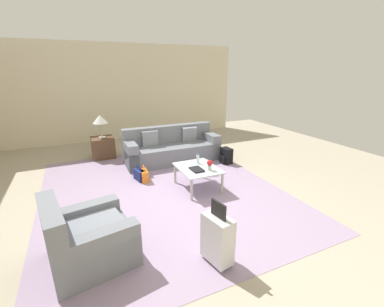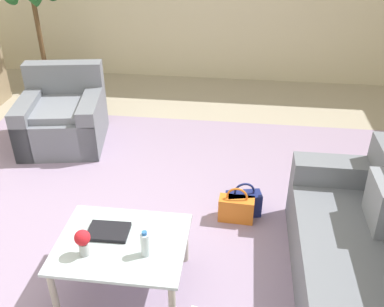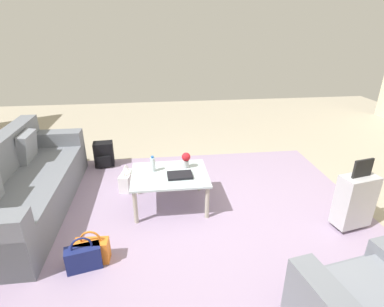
{
  "view_description": "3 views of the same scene",
  "coord_description": "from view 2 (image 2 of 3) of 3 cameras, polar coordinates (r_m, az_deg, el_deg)",
  "views": [
    {
      "loc": [
        -3.86,
        1.58,
        2.32
      ],
      "look_at": [
        -0.12,
        -0.14,
        0.95
      ],
      "focal_mm": 24.0,
      "sensor_mm": 36.0,
      "label": 1
    },
    {
      "loc": [
        1.19,
        -2.73,
        2.57
      ],
      "look_at": [
        0.79,
        0.48,
        0.64
      ],
      "focal_mm": 40.0,
      "sensor_mm": 36.0,
      "label": 2
    },
    {
      "loc": [
        0.53,
        2.77,
        2.15
      ],
      "look_at": [
        0.14,
        -0.38,
        0.76
      ],
      "focal_mm": 28.0,
      "sensor_mm": 36.0,
      "label": 3
    }
  ],
  "objects": [
    {
      "name": "potted_palm",
      "position": [
        6.86,
        -19.67,
        14.68
      ],
      "size": [
        0.64,
        0.64,
        1.68
      ],
      "color": "#514C56",
      "rests_on": "ground"
    },
    {
      "name": "handbag_navy",
      "position": [
        4.03,
        6.87,
        -6.61
      ],
      "size": [
        0.34,
        0.21,
        0.36
      ],
      "color": "navy",
      "rests_on": "ground"
    },
    {
      "name": "coffee_table",
      "position": [
        3.22,
        -9.28,
        -12.3
      ],
      "size": [
        0.93,
        0.75,
        0.45
      ],
      "color": "silver",
      "rests_on": "ground"
    },
    {
      "name": "water_bottle",
      "position": [
        3.0,
        -6.27,
        -11.91
      ],
      "size": [
        0.06,
        0.06,
        0.2
      ],
      "color": "silver",
      "rests_on": "coffee_table"
    },
    {
      "name": "ground_plane",
      "position": [
        3.93,
        -12.59,
        -10.84
      ],
      "size": [
        12.0,
        12.0,
        0.0
      ],
      "primitive_type": "plane",
      "color": "#A89E89"
    },
    {
      "name": "couch",
      "position": [
        3.26,
        23.69,
        -16.34
      ],
      "size": [
        0.85,
        2.41,
        0.89
      ],
      "color": "slate",
      "rests_on": "ground"
    },
    {
      "name": "armchair",
      "position": [
        5.38,
        -16.7,
        4.57
      ],
      "size": [
        1.08,
        1.1,
        0.89
      ],
      "color": "slate",
      "rests_on": "ground"
    },
    {
      "name": "handbag_orange",
      "position": [
        3.97,
        5.92,
        -7.3
      ],
      "size": [
        0.33,
        0.16,
        0.36
      ],
      "color": "orange",
      "rests_on": "ground"
    },
    {
      "name": "coffee_table_book",
      "position": [
        3.26,
        -11.08,
        -10.17
      ],
      "size": [
        0.31,
        0.22,
        0.03
      ],
      "primitive_type": "cube",
      "rotation": [
        0.0,
        0.0,
        0.03
      ],
      "color": "black",
      "rests_on": "coffee_table"
    },
    {
      "name": "flower_vase",
      "position": [
        3.06,
        -14.36,
        -11.19
      ],
      "size": [
        0.11,
        0.11,
        0.21
      ],
      "color": "#B2B7BC",
      "rests_on": "coffee_table"
    },
    {
      "name": "area_rug",
      "position": [
        3.94,
        -3.27,
        -9.83
      ],
      "size": [
        5.2,
        4.4,
        0.01
      ],
      "primitive_type": "cube",
      "color": "#9984A3",
      "rests_on": "ground"
    }
  ]
}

